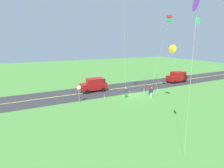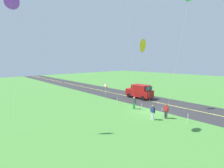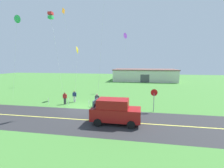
{
  "view_description": "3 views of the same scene",
  "coord_description": "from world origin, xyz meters",
  "px_view_note": "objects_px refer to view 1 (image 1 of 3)",
  "views": [
    {
      "loc": [
        13.55,
        20.77,
        7.95
      ],
      "look_at": [
        4.11,
        1.07,
        2.42
      ],
      "focal_mm": 25.36,
      "sensor_mm": 36.0,
      "label": 1
    },
    {
      "loc": [
        -10.29,
        16.32,
        6.05
      ],
      "look_at": [
        3.01,
        3.76,
        3.38
      ],
      "focal_mm": 24.99,
      "sensor_mm": 36.0,
      "label": 2
    },
    {
      "loc": [
        7.21,
        -18.32,
        5.46
      ],
      "look_at": [
        3.31,
        3.24,
        2.57
      ],
      "focal_mm": 26.08,
      "sensor_mm": 36.0,
      "label": 3
    }
  ],
  "objects_px": {
    "person_child_watcher": "(150,89)",
    "kite_pink_drift": "(198,21)",
    "car_suv_foreground": "(94,85)",
    "stop_sign": "(79,90)",
    "person_adult_companion": "(126,92)",
    "kite_orange_near": "(197,3)",
    "kite_yellow_high": "(169,19)",
    "kite_red_low": "(172,49)",
    "person_adult_near": "(152,92)",
    "car_parked_west_far": "(177,77)"
  },
  "relations": [
    {
      "from": "car_parked_west_far",
      "to": "kite_pink_drift",
      "type": "height_order",
      "value": "kite_pink_drift"
    },
    {
      "from": "stop_sign",
      "to": "person_adult_near",
      "type": "distance_m",
      "value": 10.89
    },
    {
      "from": "person_adult_companion",
      "to": "person_child_watcher",
      "type": "distance_m",
      "value": 4.42
    },
    {
      "from": "car_parked_west_far",
      "to": "person_adult_companion",
      "type": "height_order",
      "value": "car_parked_west_far"
    },
    {
      "from": "stop_sign",
      "to": "person_adult_companion",
      "type": "xyz_separation_m",
      "value": [
        -6.86,
        1.14,
        -0.94
      ]
    },
    {
      "from": "person_adult_near",
      "to": "kite_yellow_high",
      "type": "xyz_separation_m",
      "value": [
        -2.76,
        -0.46,
        10.67
      ]
    },
    {
      "from": "car_parked_west_far",
      "to": "person_adult_near",
      "type": "xyz_separation_m",
      "value": [
        11.5,
        5.72,
        -0.29
      ]
    },
    {
      "from": "kite_orange_near",
      "to": "kite_red_low",
      "type": "bearing_deg",
      "value": -128.91
    },
    {
      "from": "person_adult_near",
      "to": "person_child_watcher",
      "type": "height_order",
      "value": "same"
    },
    {
      "from": "kite_orange_near",
      "to": "person_adult_companion",
      "type": "bearing_deg",
      "value": -100.18
    },
    {
      "from": "person_adult_near",
      "to": "kite_yellow_high",
      "type": "distance_m",
      "value": 11.03
    },
    {
      "from": "person_child_watcher",
      "to": "kite_red_low",
      "type": "bearing_deg",
      "value": 24.92
    },
    {
      "from": "kite_yellow_high",
      "to": "kite_red_low",
      "type": "bearing_deg",
      "value": 55.5
    },
    {
      "from": "car_parked_west_far",
      "to": "kite_yellow_high",
      "type": "relative_size",
      "value": 0.37
    },
    {
      "from": "person_child_watcher",
      "to": "kite_pink_drift",
      "type": "distance_m",
      "value": 13.06
    },
    {
      "from": "car_parked_west_far",
      "to": "kite_yellow_high",
      "type": "xyz_separation_m",
      "value": [
        8.74,
        5.26,
        10.38
      ]
    },
    {
      "from": "car_parked_west_far",
      "to": "person_adult_companion",
      "type": "bearing_deg",
      "value": 15.48
    },
    {
      "from": "kite_orange_near",
      "to": "person_adult_near",
      "type": "bearing_deg",
      "value": -118.69
    },
    {
      "from": "person_adult_near",
      "to": "person_adult_companion",
      "type": "distance_m",
      "value": 3.97
    },
    {
      "from": "stop_sign",
      "to": "kite_red_low",
      "type": "height_order",
      "value": "kite_red_low"
    },
    {
      "from": "car_suv_foreground",
      "to": "person_adult_near",
      "type": "relative_size",
      "value": 2.75
    },
    {
      "from": "stop_sign",
      "to": "kite_red_low",
      "type": "xyz_separation_m",
      "value": [
        -11.01,
        5.5,
        5.53
      ]
    },
    {
      "from": "person_adult_companion",
      "to": "kite_orange_near",
      "type": "xyz_separation_m",
      "value": [
        2.2,
        12.23,
        9.6
      ]
    },
    {
      "from": "stop_sign",
      "to": "person_adult_companion",
      "type": "distance_m",
      "value": 7.01
    },
    {
      "from": "car_suv_foreground",
      "to": "person_child_watcher",
      "type": "relative_size",
      "value": 2.75
    },
    {
      "from": "car_parked_west_far",
      "to": "kite_red_low",
      "type": "xyz_separation_m",
      "value": [
        11.01,
        8.56,
        6.17
      ]
    },
    {
      "from": "person_adult_near",
      "to": "kite_red_low",
      "type": "xyz_separation_m",
      "value": [
        -0.49,
        2.84,
        6.46
      ]
    },
    {
      "from": "stop_sign",
      "to": "kite_yellow_high",
      "type": "relative_size",
      "value": 0.21
    },
    {
      "from": "car_parked_west_far",
      "to": "kite_yellow_high",
      "type": "bearing_deg",
      "value": 31.03
    },
    {
      "from": "car_suv_foreground",
      "to": "stop_sign",
      "type": "xyz_separation_m",
      "value": [
        3.68,
        4.29,
        0.65
      ]
    },
    {
      "from": "person_child_watcher",
      "to": "kite_orange_near",
      "type": "height_order",
      "value": "kite_orange_near"
    },
    {
      "from": "person_adult_companion",
      "to": "kite_yellow_high",
      "type": "bearing_deg",
      "value": -37.06
    },
    {
      "from": "person_child_watcher",
      "to": "kite_orange_near",
      "type": "bearing_deg",
      "value": -0.2
    },
    {
      "from": "person_adult_companion",
      "to": "kite_orange_near",
      "type": "bearing_deg",
      "value": -127.87
    },
    {
      "from": "car_parked_west_far",
      "to": "stop_sign",
      "type": "xyz_separation_m",
      "value": [
        22.02,
        3.06,
        0.65
      ]
    },
    {
      "from": "person_adult_companion",
      "to": "kite_red_low",
      "type": "xyz_separation_m",
      "value": [
        -4.16,
        4.36,
        6.46
      ]
    },
    {
      "from": "stop_sign",
      "to": "person_adult_near",
      "type": "xyz_separation_m",
      "value": [
        -10.52,
        2.66,
        -0.94
      ]
    },
    {
      "from": "car_suv_foreground",
      "to": "kite_yellow_high",
      "type": "xyz_separation_m",
      "value": [
        -9.6,
        6.48,
        10.38
      ]
    },
    {
      "from": "kite_yellow_high",
      "to": "kite_pink_drift",
      "type": "xyz_separation_m",
      "value": [
        -5.48,
        0.53,
        -0.07
      ]
    },
    {
      "from": "kite_orange_near",
      "to": "car_suv_foreground",
      "type": "bearing_deg",
      "value": -86.83
    },
    {
      "from": "car_parked_west_far",
      "to": "kite_red_low",
      "type": "relative_size",
      "value": 0.56
    },
    {
      "from": "kite_orange_near",
      "to": "car_parked_west_far",
      "type": "bearing_deg",
      "value": -136.59
    },
    {
      "from": "person_adult_near",
      "to": "kite_yellow_high",
      "type": "height_order",
      "value": "kite_yellow_high"
    },
    {
      "from": "person_adult_companion",
      "to": "kite_pink_drift",
      "type": "bearing_deg",
      "value": -35.32
    },
    {
      "from": "car_suv_foreground",
      "to": "kite_red_low",
      "type": "distance_m",
      "value": 13.69
    },
    {
      "from": "person_child_watcher",
      "to": "kite_orange_near",
      "type": "distance_m",
      "value": 16.79
    },
    {
      "from": "kite_red_low",
      "to": "person_adult_near",
      "type": "bearing_deg",
      "value": -80.19
    },
    {
      "from": "stop_sign",
      "to": "person_adult_companion",
      "type": "relative_size",
      "value": 1.6
    },
    {
      "from": "car_suv_foreground",
      "to": "person_adult_companion",
      "type": "height_order",
      "value": "car_suv_foreground"
    },
    {
      "from": "kite_red_low",
      "to": "kite_pink_drift",
      "type": "height_order",
      "value": "kite_pink_drift"
    }
  ]
}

